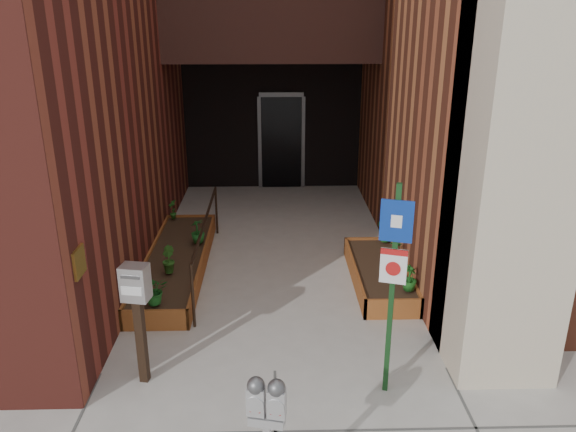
{
  "coord_description": "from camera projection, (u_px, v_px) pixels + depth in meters",
  "views": [
    {
      "loc": [
        0.0,
        -5.46,
        3.91
      ],
      "look_at": [
        0.2,
        1.8,
        1.25
      ],
      "focal_mm": 35.0,
      "sensor_mm": 36.0,
      "label": 1
    }
  ],
  "objects": [
    {
      "name": "ground",
      "position": [
        275.0,
        371.0,
        6.47
      ],
      "size": [
        80.0,
        80.0,
        0.0
      ],
      "primitive_type": "plane",
      "color": "#9E9991",
      "rests_on": "ground"
    },
    {
      "name": "planter_left",
      "position": [
        177.0,
        263.0,
        8.92
      ],
      "size": [
        0.9,
        3.6,
        0.3
      ],
      "color": "brown",
      "rests_on": "ground"
    },
    {
      "name": "planter_right",
      "position": [
        379.0,
        275.0,
        8.53
      ],
      "size": [
        0.8,
        2.2,
        0.3
      ],
      "color": "brown",
      "rests_on": "ground"
    },
    {
      "name": "handrail",
      "position": [
        206.0,
        228.0,
        8.67
      ],
      "size": [
        0.04,
        3.34,
        0.9
      ],
      "color": "black",
      "rests_on": "ground"
    },
    {
      "name": "parking_meter",
      "position": [
        267.0,
        412.0,
        4.27
      ],
      "size": [
        0.31,
        0.17,
        1.34
      ],
      "color": "#B9B8BB",
      "rests_on": "ground"
    },
    {
      "name": "sign_post",
      "position": [
        393.0,
        270.0,
        5.65
      ],
      "size": [
        0.31,
        0.12,
        2.36
      ],
      "color": "#153B19",
      "rests_on": "ground"
    },
    {
      "name": "payment_dropbox",
      "position": [
        137.0,
        299.0,
        5.96
      ],
      "size": [
        0.32,
        0.26,
        1.42
      ],
      "color": "black",
      "rests_on": "ground"
    },
    {
      "name": "shrub_left_a",
      "position": [
        155.0,
        290.0,
        7.29
      ],
      "size": [
        0.44,
        0.44,
        0.39
      ],
      "primitive_type": "imported",
      "rotation": [
        0.0,
        0.0,
        0.31
      ],
      "color": "#17531A",
      "rests_on": "planter_left"
    },
    {
      "name": "shrub_left_b",
      "position": [
        168.0,
        260.0,
        8.17
      ],
      "size": [
        0.3,
        0.3,
        0.4
      ],
      "primitive_type": "imported",
      "rotation": [
        0.0,
        0.0,
        2.09
      ],
      "color": "#235117",
      "rests_on": "planter_left"
    },
    {
      "name": "shrub_left_c",
      "position": [
        198.0,
        231.0,
        9.22
      ],
      "size": [
        0.32,
        0.32,
        0.4
      ],
      "primitive_type": "imported",
      "rotation": [
        0.0,
        0.0,
        3.92
      ],
      "color": "#18551C",
      "rests_on": "planter_left"
    },
    {
      "name": "shrub_left_d",
      "position": [
        173.0,
        209.0,
        10.29
      ],
      "size": [
        0.25,
        0.25,
        0.36
      ],
      "primitive_type": "imported",
      "rotation": [
        0.0,
        0.0,
        5.14
      ],
      "color": "#225E1A",
      "rests_on": "planter_left"
    },
    {
      "name": "shrub_right_a",
      "position": [
        409.0,
        278.0,
        7.65
      ],
      "size": [
        0.28,
        0.28,
        0.37
      ],
      "primitive_type": "imported",
      "rotation": [
        0.0,
        0.0,
        1.07
      ],
      "color": "#195719",
      "rests_on": "planter_right"
    },
    {
      "name": "shrub_right_b",
      "position": [
        395.0,
        251.0,
        8.52
      ],
      "size": [
        0.24,
        0.24,
        0.36
      ],
      "primitive_type": "imported",
      "rotation": [
        0.0,
        0.0,
        2.8
      ],
      "color": "#18561B",
      "rests_on": "planter_right"
    },
    {
      "name": "shrub_right_c",
      "position": [
        385.0,
        233.0,
        9.27
      ],
      "size": [
        0.39,
        0.39,
        0.32
      ],
      "primitive_type": "imported",
      "rotation": [
        0.0,
        0.0,
        4.21
      ],
      "color": "#1A5919",
      "rests_on": "planter_right"
    }
  ]
}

